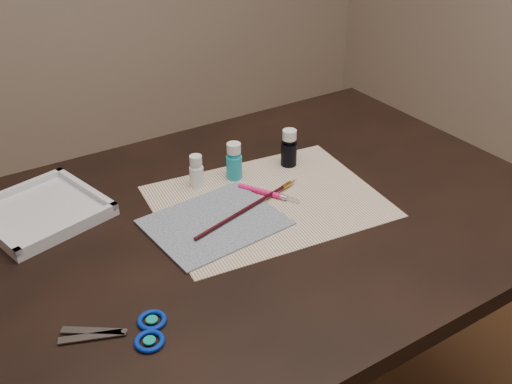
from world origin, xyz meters
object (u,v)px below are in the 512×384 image
scissors (113,335)px  palette_tray (42,210)px  canvas (215,222)px  paper (268,201)px  paint_bottle_white (196,171)px  paint_bottle_navy (289,148)px  paint_bottle_cyan (234,161)px

scissors → palette_tray: 0.42m
canvas → scissors: 0.35m
paper → canvas: 0.14m
paint_bottle_white → paint_bottle_navy: (0.24, -0.03, 0.01)m
paint_bottle_cyan → scissors: paint_bottle_cyan is taller
paint_bottle_white → paint_bottle_navy: bearing=-7.4°
scissors → paint_bottle_navy: bearing=-129.4°
paint_bottle_cyan → paint_bottle_navy: 0.15m
paint_bottle_navy → scissors: 0.65m
paint_bottle_white → paint_bottle_navy: size_ratio=0.83×
palette_tray → paint_bottle_navy: bearing=-9.6°
canvas → paint_bottle_cyan: bearing=47.3°
canvas → palette_tray: palette_tray is taller
paper → paint_bottle_navy: paint_bottle_navy is taller
paint_bottle_cyan → paint_bottle_navy: size_ratio=0.96×
canvas → paint_bottle_cyan: (0.13, 0.14, 0.04)m
paper → paint_bottle_white: bearing=125.3°
canvas → paint_bottle_cyan: paint_bottle_cyan is taller
paint_bottle_cyan → paint_bottle_navy: (0.14, -0.02, 0.00)m
canvas → paper: bearing=5.6°
paper → canvas: size_ratio=1.83×
paint_bottle_navy → scissors: size_ratio=0.50×
paint_bottle_cyan → canvas: bearing=-132.7°
paint_bottle_cyan → scissors: size_ratio=0.48×
paint_bottle_white → paint_bottle_cyan: bearing=-8.9°
paint_bottle_cyan → palette_tray: bearing=169.4°
paint_bottle_white → scissors: (-0.33, -0.35, -0.03)m
palette_tray → paint_bottle_white: bearing=-11.1°
paint_bottle_white → paint_bottle_cyan: paint_bottle_cyan is taller
paper → paint_bottle_white: paint_bottle_white is taller
paper → paint_bottle_navy: (0.13, 0.11, 0.05)m
canvas → paint_bottle_cyan: 0.20m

